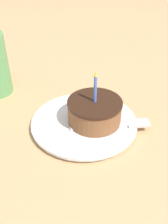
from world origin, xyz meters
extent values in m
cube|color=tan|center=(0.00, 0.00, -0.02)|extent=(2.40, 2.40, 0.04)
cylinder|color=silver|center=(0.00, -0.02, 0.01)|extent=(0.21, 0.21, 0.01)
cylinder|color=silver|center=(0.00, -0.02, 0.01)|extent=(0.22, 0.22, 0.01)
cylinder|color=brown|center=(0.00, 0.00, 0.04)|extent=(0.11, 0.11, 0.04)
cylinder|color=black|center=(0.00, 0.00, 0.06)|extent=(0.11, 0.11, 0.01)
cylinder|color=#4C72E0|center=(0.00, 0.00, 0.09)|extent=(0.01, 0.01, 0.06)
cone|color=yellow|center=(0.00, 0.00, 0.12)|extent=(0.01, 0.01, 0.01)
cube|color=silver|center=(0.02, 0.01, 0.02)|extent=(0.03, 0.12, 0.00)
cube|color=silver|center=(0.01, 0.09, 0.02)|extent=(0.03, 0.05, 0.00)
camera|label=1|loc=(0.43, 0.01, 0.35)|focal=42.00mm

